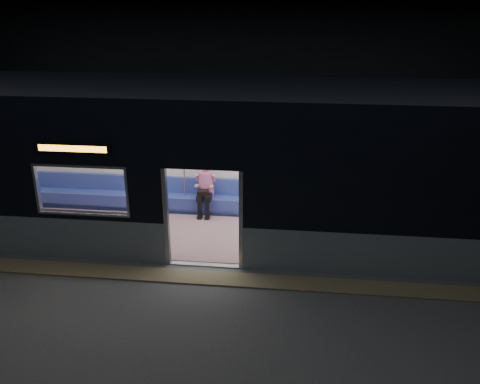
# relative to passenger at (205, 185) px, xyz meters

# --- Properties ---
(station_floor) EXTENTS (24.00, 14.00, 0.01)m
(station_floor) POSITION_rel_passenger_xyz_m (0.42, -3.55, -0.77)
(station_floor) COLOR #47494C
(station_floor) RESTS_ON ground
(station_envelope) EXTENTS (24.00, 14.00, 5.00)m
(station_envelope) POSITION_rel_passenger_xyz_m (0.42, -3.55, 2.90)
(station_envelope) COLOR black
(station_envelope) RESTS_ON station_floor
(tactile_strip) EXTENTS (22.80, 0.50, 0.03)m
(tactile_strip) POSITION_rel_passenger_xyz_m (0.42, -3.00, -0.75)
(tactile_strip) COLOR #8C7F59
(tactile_strip) RESTS_ON station_floor
(metro_car) EXTENTS (18.00, 3.04, 3.35)m
(metro_car) POSITION_rel_passenger_xyz_m (0.42, -1.00, 1.08)
(metro_car) COLOR gray
(metro_car) RESTS_ON station_floor
(passenger) EXTENTS (0.39, 0.64, 1.29)m
(passenger) POSITION_rel_passenger_xyz_m (0.00, 0.00, 0.00)
(passenger) COLOR black
(passenger) RESTS_ON metro_car
(handbag) EXTENTS (0.26, 0.23, 0.12)m
(handbag) POSITION_rel_passenger_xyz_m (-0.03, -0.20, -0.11)
(handbag) COLOR black
(handbag) RESTS_ON passenger
(transit_map) EXTENTS (0.89, 0.03, 0.58)m
(transit_map) POSITION_rel_passenger_xyz_m (3.53, 0.31, 0.67)
(transit_map) COLOR white
(transit_map) RESTS_ON metro_car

